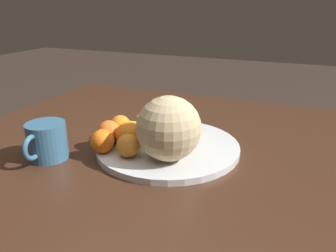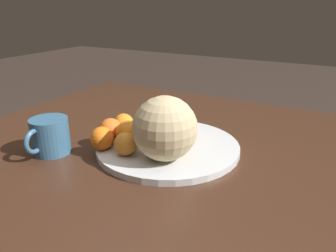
% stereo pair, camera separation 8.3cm
% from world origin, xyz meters
% --- Properties ---
extents(kitchen_table, '(1.40, 1.12, 0.75)m').
position_xyz_m(kitchen_table, '(0.00, 0.00, 0.66)').
color(kitchen_table, '#3D2316').
rests_on(kitchen_table, ground_plane).
extents(fruit_bowl, '(0.37, 0.37, 0.02)m').
position_xyz_m(fruit_bowl, '(-0.08, 0.02, 0.76)').
color(fruit_bowl, silver).
rests_on(fruit_bowl, kitchen_table).
extents(melon, '(0.15, 0.15, 0.15)m').
position_xyz_m(melon, '(-0.04, -0.05, 0.84)').
color(melon, '#C6B284').
rests_on(melon, fruit_bowl).
extents(banana_bunch, '(0.21, 0.25, 0.03)m').
position_xyz_m(banana_bunch, '(-0.16, 0.08, 0.78)').
color(banana_bunch, brown).
rests_on(banana_bunch, fruit_bowl).
extents(orange_front_left, '(0.07, 0.07, 0.07)m').
position_xyz_m(orange_front_left, '(-0.06, 0.07, 0.80)').
color(orange_front_left, orange).
rests_on(orange_front_left, fruit_bowl).
extents(orange_front_right, '(0.07, 0.07, 0.07)m').
position_xyz_m(orange_front_right, '(-0.16, -0.03, 0.80)').
color(orange_front_right, orange).
rests_on(orange_front_right, fruit_bowl).
extents(orange_mid_center, '(0.06, 0.06, 0.06)m').
position_xyz_m(orange_mid_center, '(-0.22, -0.03, 0.80)').
color(orange_mid_center, orange).
rests_on(orange_mid_center, fruit_bowl).
extents(orange_back_left, '(0.06, 0.06, 0.06)m').
position_xyz_m(orange_back_left, '(-0.14, -0.08, 0.79)').
color(orange_back_left, orange).
rests_on(orange_back_left, fruit_bowl).
extents(orange_back_right, '(0.06, 0.06, 0.06)m').
position_xyz_m(orange_back_right, '(-0.21, -0.08, 0.79)').
color(orange_back_right, orange).
rests_on(orange_back_right, fruit_bowl).
extents(orange_top_small, '(0.06, 0.06, 0.06)m').
position_xyz_m(orange_top_small, '(-0.22, 0.03, 0.79)').
color(orange_top_small, orange).
rests_on(orange_top_small, fruit_bowl).
extents(produce_tag, '(0.08, 0.08, 0.00)m').
position_xyz_m(produce_tag, '(-0.09, 0.02, 0.77)').
color(produce_tag, white).
rests_on(produce_tag, fruit_bowl).
extents(ceramic_mug, '(0.09, 0.13, 0.09)m').
position_xyz_m(ceramic_mug, '(-0.33, -0.14, 0.79)').
color(ceramic_mug, '#386689').
rests_on(ceramic_mug, kitchen_table).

